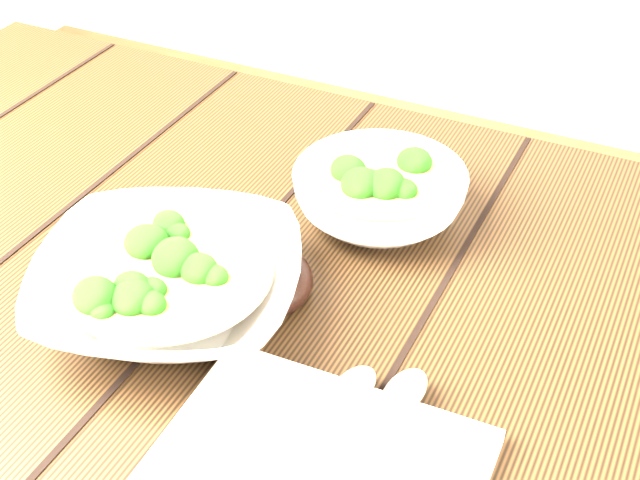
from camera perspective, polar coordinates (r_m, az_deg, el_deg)
table at (r=0.92m, az=-5.55°, el=-8.99°), size 1.20×0.80×0.75m
soup_bowl_front at (r=0.80m, az=-9.70°, el=-2.79°), size 0.30×0.30×0.07m
soup_bowl_back at (r=0.91m, az=3.81°, el=2.94°), size 0.22×0.22×0.06m
trivet at (r=0.83m, az=-4.02°, el=-2.61°), size 0.12×0.12×0.03m
napkin at (r=0.67m, az=-0.57°, el=-15.02°), size 0.24×0.20×0.01m
spoon_left at (r=0.70m, az=0.45°, el=-11.45°), size 0.04×0.20×0.01m
spoon_right at (r=0.70m, az=3.98°, el=-11.64°), size 0.04×0.20×0.01m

